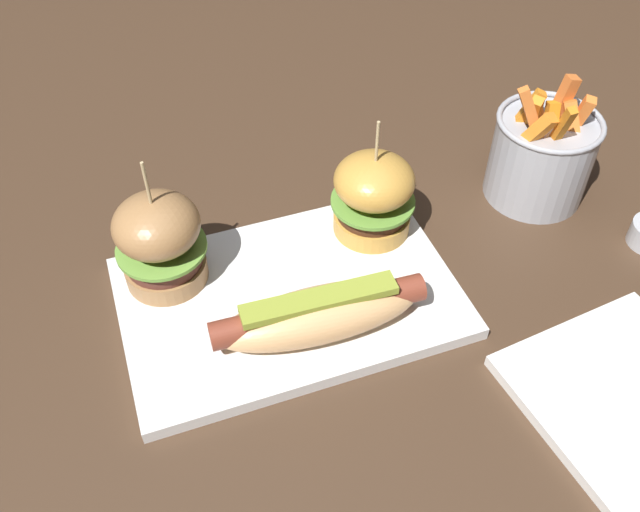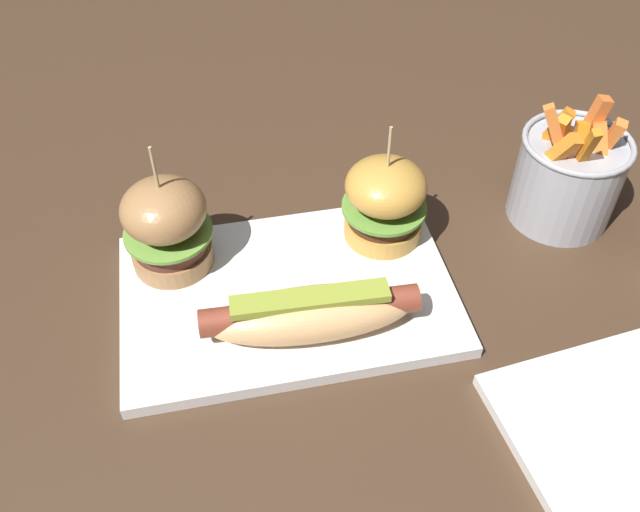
{
  "view_description": "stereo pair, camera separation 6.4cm",
  "coord_description": "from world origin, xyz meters",
  "px_view_note": "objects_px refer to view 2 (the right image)",
  "views": [
    {
      "loc": [
        -0.12,
        -0.42,
        0.52
      ],
      "look_at": [
        0.03,
        0.0,
        0.05
      ],
      "focal_mm": 38.61,
      "sensor_mm": 36.0,
      "label": 1
    },
    {
      "loc": [
        -0.06,
        -0.44,
        0.52
      ],
      "look_at": [
        0.03,
        0.0,
        0.05
      ],
      "focal_mm": 38.61,
      "sensor_mm": 36.0,
      "label": 2
    }
  ],
  "objects_px": {
    "slider_right": "(385,201)",
    "fries_bucket": "(567,176)",
    "hot_dog": "(310,313)",
    "platter_main": "(288,294)",
    "side_plate": "(618,437)",
    "slider_left": "(167,225)"
  },
  "relations": [
    {
      "from": "slider_right",
      "to": "hot_dog",
      "type": "bearing_deg",
      "value": -131.62
    },
    {
      "from": "platter_main",
      "to": "slider_right",
      "type": "xyz_separation_m",
      "value": [
        0.11,
        0.06,
        0.05
      ]
    },
    {
      "from": "hot_dog",
      "to": "platter_main",
      "type": "bearing_deg",
      "value": 103.28
    },
    {
      "from": "slider_left",
      "to": "slider_right",
      "type": "height_order",
      "value": "slider_left"
    },
    {
      "from": "fries_bucket",
      "to": "side_plate",
      "type": "relative_size",
      "value": 0.85
    },
    {
      "from": "fries_bucket",
      "to": "slider_right",
      "type": "bearing_deg",
      "value": -178.35
    },
    {
      "from": "slider_right",
      "to": "fries_bucket",
      "type": "distance_m",
      "value": 0.2
    },
    {
      "from": "slider_left",
      "to": "slider_right",
      "type": "distance_m",
      "value": 0.22
    },
    {
      "from": "platter_main",
      "to": "hot_dog",
      "type": "xyz_separation_m",
      "value": [
        0.01,
        -0.05,
        0.03
      ]
    },
    {
      "from": "platter_main",
      "to": "fries_bucket",
      "type": "bearing_deg",
      "value": 11.49
    },
    {
      "from": "slider_right",
      "to": "fries_bucket",
      "type": "xyz_separation_m",
      "value": [
        0.2,
        0.01,
        -0.01
      ]
    },
    {
      "from": "hot_dog",
      "to": "fries_bucket",
      "type": "distance_m",
      "value": 0.32
    },
    {
      "from": "fries_bucket",
      "to": "platter_main",
      "type": "bearing_deg",
      "value": -168.51
    },
    {
      "from": "platter_main",
      "to": "slider_left",
      "type": "bearing_deg",
      "value": 149.98
    },
    {
      "from": "hot_dog",
      "to": "fries_bucket",
      "type": "bearing_deg",
      "value": 21.14
    },
    {
      "from": "platter_main",
      "to": "slider_right",
      "type": "height_order",
      "value": "slider_right"
    },
    {
      "from": "hot_dog",
      "to": "slider_right",
      "type": "height_order",
      "value": "slider_right"
    },
    {
      "from": "platter_main",
      "to": "slider_left",
      "type": "relative_size",
      "value": 2.26
    },
    {
      "from": "platter_main",
      "to": "hot_dog",
      "type": "relative_size",
      "value": 1.61
    },
    {
      "from": "slider_left",
      "to": "fries_bucket",
      "type": "distance_m",
      "value": 0.42
    },
    {
      "from": "slider_right",
      "to": "side_plate",
      "type": "relative_size",
      "value": 0.77
    },
    {
      "from": "platter_main",
      "to": "side_plate",
      "type": "distance_m",
      "value": 0.32
    }
  ]
}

